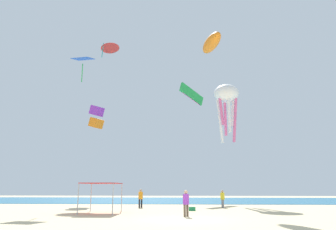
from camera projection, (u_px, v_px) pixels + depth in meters
name	position (u px, v px, depth m)	size (l,w,h in m)	color
ground	(185.00, 220.00, 19.97)	(110.00, 110.00, 0.10)	beige
ocean_strip	(186.00, 200.00, 49.11)	(110.00, 24.41, 0.03)	#1E6B93
canopy_tent	(102.00, 184.00, 25.25)	(2.63, 3.32, 2.27)	#B2B2B7
person_near_tent	(222.00, 197.00, 31.27)	(0.40, 0.42, 1.67)	slate
person_leftmost	(141.00, 197.00, 31.54)	(0.42, 0.42, 1.76)	black
person_central	(186.00, 201.00, 21.98)	(0.41, 0.41, 1.74)	brown
cooler_box	(192.00, 209.00, 27.35)	(0.57, 0.37, 0.35)	#1E8C4C
kite_octopus_white	(226.00, 97.00, 40.12)	(4.30, 4.30, 7.25)	white
kite_inflatable_orange	(211.00, 43.00, 35.39)	(2.54, 4.89, 1.71)	orange
kite_box_purple	(96.00, 117.00, 42.14)	(2.05, 1.95, 3.13)	purple
kite_diamond_blue	(83.00, 60.00, 37.24)	(2.36, 2.31, 3.10)	blue
kite_parafoil_green	(192.00, 94.00, 50.48)	(3.80, 3.75, 3.04)	green
kite_delta_red	(110.00, 47.00, 50.69)	(4.09, 4.10, 2.62)	red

